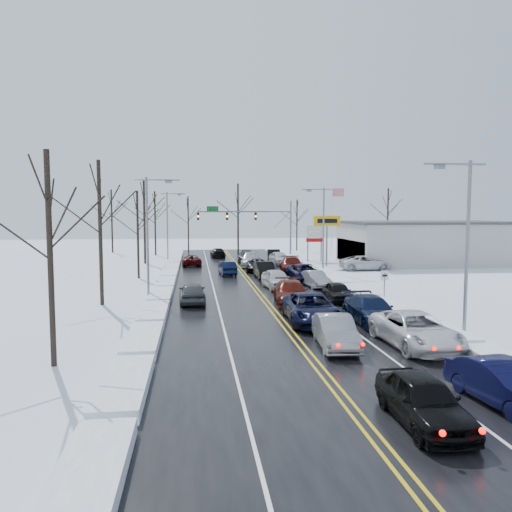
{
  "coord_description": "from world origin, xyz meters",
  "views": [
    {
      "loc": [
        -5.08,
        -41.4,
        6.47
      ],
      "look_at": [
        0.44,
        2.95,
        2.5
      ],
      "focal_mm": 35.0,
      "sensor_mm": 36.0,
      "label": 1
    }
  ],
  "objects": [
    {
      "name": "streetlight_se",
      "position": [
        8.3,
        -18.0,
        5.31
      ],
      "size": [
        3.2,
        0.25,
        9.0
      ],
      "color": "slate",
      "rests_on": "ground"
    },
    {
      "name": "queued_car_6",
      "position": [
        1.69,
        12.16,
        0.0
      ],
      "size": [
        2.85,
        5.11,
        1.35
      ],
      "primitive_type": "imported",
      "rotation": [
        0.0,
        0.0,
        -0.13
      ],
      "color": "black",
      "rests_on": "ground"
    },
    {
      "name": "dealership_building",
      "position": [
        23.98,
        18.0,
        2.66
      ],
      "size": [
        20.4,
        12.4,
        5.3
      ],
      "color": "beige",
      "rests_on": "ground"
    },
    {
      "name": "queued_car_4",
      "position": [
        1.78,
        -0.21,
        0.0
      ],
      "size": [
        2.33,
        4.9,
        1.62
      ],
      "primitive_type": "imported",
      "rotation": [
        0.0,
        0.0,
        0.09
      ],
      "color": "silver",
      "rests_on": "ground"
    },
    {
      "name": "oncoming_car_0",
      "position": [
        -1.74,
        9.4,
        0.0
      ],
      "size": [
        1.8,
        4.32,
        1.39
      ],
      "primitive_type": "imported",
      "rotation": [
        0.0,
        0.0,
        3.22
      ],
      "color": "black",
      "rests_on": "ground"
    },
    {
      "name": "queued_car_13",
      "position": [
        5.24,
        0.26,
        0.0
      ],
      "size": [
        1.97,
        4.36,
        1.39
      ],
      "primitive_type": "imported",
      "rotation": [
        0.0,
        0.0,
        0.12
      ],
      "color": "#9A9BA1",
      "rests_on": "ground"
    },
    {
      "name": "streetlight_sw",
      "position": [
        -8.3,
        -4.0,
        5.31
      ],
      "size": [
        3.2,
        0.25,
        9.0
      ],
      "color": "slate",
      "rests_on": "ground"
    },
    {
      "name": "tree_left_d",
      "position": [
        -11.2,
        22.0,
        7.33
      ],
      "size": [
        4.2,
        4.2,
        10.5
      ],
      "color": "#2D231C",
      "rests_on": "ground"
    },
    {
      "name": "queued_car_17",
      "position": [
        5.25,
        22.9,
        0.0
      ],
      "size": [
        2.1,
        4.8,
        1.54
      ],
      "primitive_type": "imported",
      "rotation": [
        0.0,
        0.0,
        -0.1
      ],
      "color": "black",
      "rests_on": "ground"
    },
    {
      "name": "tree_far_c",
      "position": [
        2.0,
        39.0,
        7.68
      ],
      "size": [
        4.4,
        4.4,
        11.0
      ],
      "color": "#2D231C",
      "rests_on": "ground"
    },
    {
      "name": "tree_left_e",
      "position": [
        -10.8,
        34.0,
        6.64
      ],
      "size": [
        3.8,
        3.8,
        9.5
      ],
      "color": "#2D231C",
      "rests_on": "ground"
    },
    {
      "name": "queued_car_14",
      "position": [
        5.14,
        3.7,
        0.0
      ],
      "size": [
        2.91,
        5.91,
        1.61
      ],
      "primitive_type": "imported",
      "rotation": [
        0.0,
        0.0,
        0.04
      ],
      "color": "black",
      "rests_on": "ground"
    },
    {
      "name": "oncoming_car_1",
      "position": [
        -5.41,
        18.81,
        0.0
      ],
      "size": [
        2.42,
        4.87,
        1.33
      ],
      "primitive_type": "imported",
      "rotation": [
        0.0,
        0.0,
        3.19
      ],
      "color": "#4B0A0A",
      "rests_on": "ground"
    },
    {
      "name": "queued_car_15",
      "position": [
        5.16,
        10.2,
        0.0
      ],
      "size": [
        2.99,
        5.99,
        1.67
      ],
      "primitive_type": "imported",
      "rotation": [
        0.0,
        0.0,
        -0.12
      ],
      "color": "#450C09",
      "rests_on": "ground"
    },
    {
      "name": "ground",
      "position": [
        0.0,
        0.0,
        0.0
      ],
      "size": [
        160.0,
        160.0,
        0.0
      ],
      "primitive_type": "plane",
      "color": "white",
      "rests_on": "ground"
    },
    {
      "name": "tree_far_d",
      "position": [
        12.0,
        40.5,
        5.94
      ],
      "size": [
        3.4,
        3.4,
        8.5
      ],
      "color": "#2D231C",
      "rests_on": "ground"
    },
    {
      "name": "oncoming_car_2",
      "position": [
        -1.75,
        29.33,
        0.0
      ],
      "size": [
        2.16,
        4.7,
        1.33
      ],
      "primitive_type": "imported",
      "rotation": [
        0.0,
        0.0,
        3.21
      ],
      "color": "black",
      "rests_on": "ground"
    },
    {
      "name": "streetlight_ne",
      "position": [
        8.3,
        10.0,
        5.31
      ],
      "size": [
        3.2,
        0.25,
        9.0
      ],
      "color": "slate",
      "rests_on": "ground"
    },
    {
      "name": "tree_far_a",
      "position": [
        -18.0,
        40.0,
        6.99
      ],
      "size": [
        4.0,
        4.0,
        10.0
      ],
      "color": "#2D231C",
      "rests_on": "ground"
    },
    {
      "name": "tree_far_b",
      "position": [
        -6.0,
        41.0,
        6.29
      ],
      "size": [
        3.6,
        3.6,
        9.0
      ],
      "color": "#2D231C",
      "rests_on": "ground"
    },
    {
      "name": "queued_car_0",
      "position": [
        1.8,
        -27.42,
        0.0
      ],
      "size": [
        1.85,
        4.48,
        1.52
      ],
      "primitive_type": "imported",
      "rotation": [
        0.0,
        0.0,
        -0.01
      ],
      "color": "black",
      "rests_on": "ground"
    },
    {
      "name": "queued_car_7",
      "position": [
        1.56,
        17.01,
        0.0
      ],
      "size": [
        2.96,
        5.8,
        1.61
      ],
      "primitive_type": "imported",
      "rotation": [
        0.0,
        0.0,
        -0.13
      ],
      "color": "#ABAFB4",
      "rests_on": "ground"
    },
    {
      "name": "queued_car_10",
      "position": [
        5.41,
        -19.07,
        0.0
      ],
      "size": [
        2.93,
        6.02,
        1.65
      ],
      "primitive_type": "imported",
      "rotation": [
        0.0,
        0.0,
        0.03
      ],
      "color": "silver",
      "rests_on": "ground"
    },
    {
      "name": "parked_car_2",
      "position": [
        15.1,
        22.16,
        0.0
      ],
      "size": [
        1.94,
        4.21,
        1.4
      ],
      "primitive_type": "imported",
      "rotation": [
        0.0,
        0.0,
        3.21
      ],
      "color": "black",
      "rests_on": "ground"
    },
    {
      "name": "tree_left_c",
      "position": [
        -10.5,
        8.0,
        5.94
      ],
      "size": [
        3.4,
        3.4,
        8.5
      ],
      "color": "#2D231C",
      "rests_on": "ground"
    },
    {
      "name": "queued_car_8",
      "position": [
        1.6,
        22.95,
        0.0
      ],
      "size": [
        2.63,
        5.15,
        1.68
      ],
      "primitive_type": "imported",
      "rotation": [
        0.0,
        0.0,
        -0.13
      ],
      "color": "#3C3F41",
      "rests_on": "ground"
    },
    {
      "name": "queued_car_9",
      "position": [
        5.12,
        -26.36,
        0.0
      ],
      "size": [
        2.06,
        4.64,
        1.48
      ],
      "primitive_type": "imported",
      "rotation": [
        0.0,
        0.0,
        0.11
      ],
      "color": "black",
      "rests_on": "ground"
    },
    {
      "name": "tires_plus_sign",
      "position": [
        10.5,
        15.99,
        4.99
      ],
      "size": [
        3.2,
        0.34,
        6.0
      ],
      "color": "slate",
      "rests_on": "ground"
    },
    {
      "name": "speed_limit_sign",
      "position": [
        8.2,
        -8.0,
        1.63
      ],
      "size": [
        0.55,
        0.09,
        2.35
      ],
      "color": "slate",
      "rests_on": "ground"
    },
    {
      "name": "traffic_signal_mast",
      "position": [
        3.45,
        27.99,
        5.48
      ],
      "size": [
        13.28,
        0.39,
        8.0
      ],
      "color": "slate",
      "rests_on": "ground"
    },
    {
      "name": "flagpole",
      "position": [
        15.17,
        30.0,
        5.93
      ],
      "size": [
        1.87,
        1.2,
        10.0
      ],
      "color": "silver",
      "rests_on": "ground"
    },
    {
      "name": "queued_car_1",
      "position": [
        1.57,
        -18.67,
        0.0
      ],
      "size": [
        1.97,
        4.72,
        1.52
      ],
      "primitive_type": "imported",
      "rotation": [
        0.0,
        0.0,
        -0.08
      ],
      "color": "gray",
      "rests_on": "ground"
    },
    {
      "name": "parked_car_0",
      "position": [
        13.89,
        11.93,
        0.0
      ],
      "size": [
        5.82,
        2.77,
        1.6
      ],
      "primitive_type": "imported",
      "rotation": [
        0.0,
        0.0,
        1.55
      ],
      "color": "white",
      "rests_on": "ground"
    },
    {
      "name": "used_vehicles_sign",
      "position": [
        10.5,
        22.0,
        3.32
      ],
      "size": [
        2.2,
        0.22,
        4.65
      ],
      "color": "slate",
      "rests_on": "ground"
    },
    {
      "name": "queued_car_5",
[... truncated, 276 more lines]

